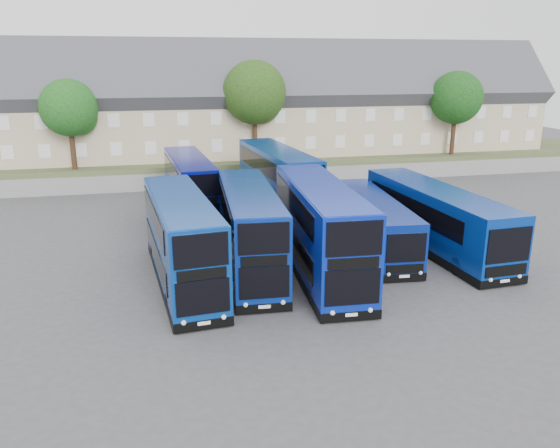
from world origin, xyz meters
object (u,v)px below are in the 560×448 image
(tree_west, at_px, (71,110))
(dd_front_left, at_px, (182,242))
(tree_east, at_px, (457,100))
(tree_far, at_px, (473,92))
(tree_mid, at_px, (256,95))
(coach_east_a, at_px, (373,224))
(dd_front_mid, at_px, (250,232))

(tree_west, bearing_deg, dd_front_left, -71.20)
(tree_east, relative_size, tree_far, 0.94)
(tree_mid, bearing_deg, tree_east, -1.43)
(tree_mid, xyz_separation_m, tree_far, (26.00, 6.50, -0.34))
(coach_east_a, bearing_deg, dd_front_mid, -160.40)
(dd_front_mid, bearing_deg, tree_west, 120.84)
(dd_front_mid, relative_size, coach_east_a, 0.99)
(dd_front_mid, xyz_separation_m, tree_west, (-11.51, 22.07, 4.85))
(tree_east, bearing_deg, tree_mid, 178.57)
(dd_front_left, bearing_deg, coach_east_a, 9.29)
(tree_mid, bearing_deg, dd_front_left, -109.05)
(coach_east_a, distance_m, tree_mid, 21.82)
(dd_front_mid, relative_size, tree_east, 1.40)
(tree_west, xyz_separation_m, tree_east, (36.00, 0.00, 0.34))
(dd_front_left, bearing_deg, tree_east, 33.90)
(coach_east_a, height_order, tree_west, tree_west)
(dd_front_mid, distance_m, tree_mid, 23.74)
(dd_front_left, height_order, tree_west, tree_west)
(tree_far, bearing_deg, dd_front_mid, -136.37)
(coach_east_a, height_order, tree_mid, tree_mid)
(tree_west, bearing_deg, tree_east, 0.00)
(tree_mid, relative_size, tree_east, 1.12)
(dd_front_left, bearing_deg, dd_front_mid, 10.06)
(dd_front_left, height_order, coach_east_a, dd_front_left)
(dd_front_left, distance_m, tree_far, 45.84)
(dd_front_left, relative_size, tree_west, 1.51)
(dd_front_left, height_order, tree_mid, tree_mid)
(dd_front_left, xyz_separation_m, tree_far, (34.14, 30.08, 5.52))
(dd_front_left, bearing_deg, tree_far, 35.92)
(dd_front_left, xyz_separation_m, tree_west, (-7.86, 23.08, 4.84))
(tree_mid, xyz_separation_m, tree_east, (20.00, -0.50, -0.68))
(dd_front_mid, xyz_separation_m, tree_far, (30.49, 29.07, 5.52))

